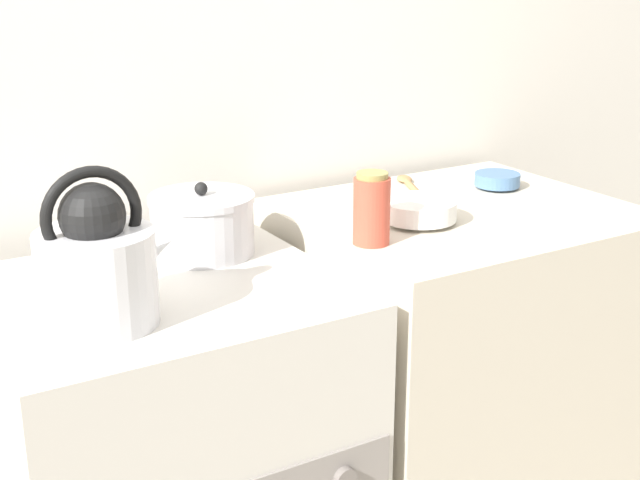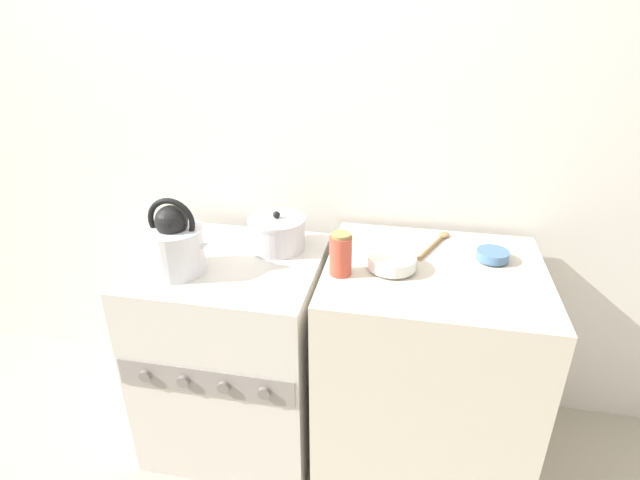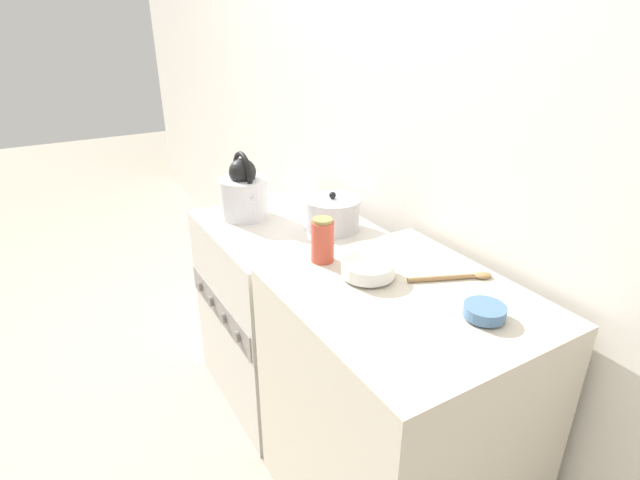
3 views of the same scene
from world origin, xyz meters
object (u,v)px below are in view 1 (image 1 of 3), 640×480
Objects in this scene: enamel_bowl at (419,210)px; small_ceramic_bowl at (497,180)px; kettle at (97,264)px; stove at (172,475)px; storage_jar at (372,209)px; cooking_pot at (203,224)px.

small_ceramic_bowl is (0.35, 0.14, -0.01)m from enamel_bowl.
small_ceramic_bowl is (1.11, 0.23, -0.05)m from kettle.
stove is 0.69m from storage_jar.
cooking_pot is at bearing 42.08° from stove.
cooking_pot is 1.47× the size of storage_jar.
enamel_bowl is at bearing 7.29° from kettle.
stove is at bearing 36.43° from kettle.
kettle is at bearing -143.57° from stove.
small_ceramic_bowl is at bearing -1.13° from cooking_pot.
small_ceramic_bowl is (0.96, 0.12, 0.48)m from stove.
cooking_pot is 1.95× the size of small_ceramic_bowl.
stove is 0.56m from kettle.
enamel_bowl is 0.38m from small_ceramic_bowl.
kettle is 0.40m from cooking_pot.
cooking_pot reaches higher than small_ceramic_bowl.
storage_jar reaches higher than enamel_bowl.
small_ceramic_bowl is (0.81, -0.02, -0.01)m from cooking_pot.
storage_jar is (-0.52, -0.20, 0.05)m from small_ceramic_bowl.
kettle reaches higher than small_ceramic_bowl.
enamel_bowl reaches higher than stove.
stove is 1.08m from small_ceramic_bowl.
stove is at bearing 178.69° from enamel_bowl.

